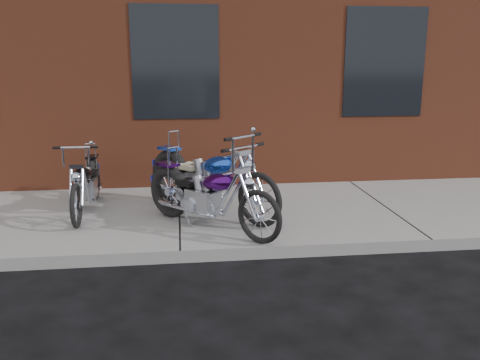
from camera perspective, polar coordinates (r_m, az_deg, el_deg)
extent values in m
plane|color=black|center=(5.87, -6.69, -9.26)|extent=(120.00, 120.00, 0.00)
cube|color=gray|center=(7.25, -6.79, -4.17)|extent=(22.00, 3.00, 0.15)
torus|color=black|center=(6.83, -7.08, -1.52)|extent=(0.58, 0.62, 0.71)
torus|color=black|center=(5.82, 3.33, -4.44)|extent=(0.48, 0.52, 0.64)
cube|color=#8F94A6|center=(6.39, -3.24, -2.57)|extent=(0.47, 0.48, 0.30)
ellipsoid|color=#3B0A5C|center=(6.13, -1.41, -0.46)|extent=(0.56, 0.58, 0.30)
cube|color=black|center=(6.51, -4.90, -0.48)|extent=(0.36, 0.37, 0.06)
cylinder|color=silver|center=(5.82, 2.39, -1.75)|extent=(0.22, 0.24, 0.53)
cylinder|color=silver|center=(5.76, 1.49, 4.78)|extent=(0.42, 0.39, 0.03)
cylinder|color=silver|center=(6.68, -6.72, 1.49)|extent=(0.03, 0.03, 0.48)
cylinder|color=silver|center=(6.65, -3.87, -3.08)|extent=(0.64, 0.69, 0.05)
torus|color=black|center=(7.54, -6.94, 0.25)|extent=(0.64, 0.71, 0.80)
torus|color=black|center=(6.37, 3.31, -2.49)|extent=(0.53, 0.60, 0.72)
cube|color=#8F94A6|center=(7.04, -3.18, -0.72)|extent=(0.52, 0.54, 0.33)
ellipsoid|color=blue|center=(6.75, -1.38, 1.48)|extent=(0.61, 0.65, 0.34)
cube|color=#C0BD93|center=(7.19, -4.81, 1.37)|extent=(0.40, 0.41, 0.07)
cylinder|color=silver|center=(6.38, 2.38, 0.24)|extent=(0.24, 0.27, 0.60)
cylinder|color=silver|center=(6.40, 1.47, 3.55)|extent=(0.48, 0.42, 0.03)
cylinder|color=silver|center=(7.39, -6.59, 3.32)|extent=(0.03, 0.03, 0.53)
cylinder|color=silver|center=(7.33, -3.75, -1.31)|extent=(0.69, 0.79, 0.05)
torus|color=black|center=(7.98, -16.29, -0.05)|extent=(0.13, 0.64, 0.64)
torus|color=black|center=(6.66, -18.12, -3.08)|extent=(0.06, 0.58, 0.58)
cube|color=#8F94A6|center=(7.44, -16.96, -1.12)|extent=(0.25, 0.36, 0.27)
ellipsoid|color=black|center=(7.14, -17.43, 0.38)|extent=(0.23, 0.49, 0.27)
cube|color=black|center=(7.62, -16.76, 0.60)|extent=(0.21, 0.25, 0.05)
cylinder|color=silver|center=(6.71, -18.09, -0.90)|extent=(0.04, 0.26, 0.48)
cylinder|color=silver|center=(6.72, -18.21, 3.33)|extent=(0.49, 0.03, 0.03)
cylinder|color=silver|center=(7.84, -16.53, 2.24)|extent=(0.02, 0.02, 0.43)
cylinder|color=silver|center=(7.64, -15.87, -1.58)|extent=(0.04, 0.80, 0.04)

